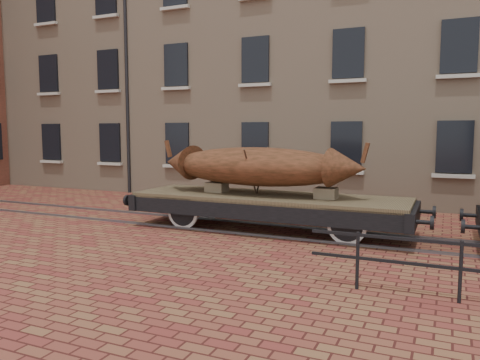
% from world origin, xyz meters
% --- Properties ---
extents(ground, '(90.00, 90.00, 0.00)m').
position_xyz_m(ground, '(0.00, 0.00, 0.00)').
color(ground, maroon).
extents(warehouse_cream, '(40.00, 10.19, 14.00)m').
position_xyz_m(warehouse_cream, '(3.00, 9.99, 7.00)').
color(warehouse_cream, tan).
rests_on(warehouse_cream, ground).
extents(rail_track, '(30.00, 1.52, 0.06)m').
position_xyz_m(rail_track, '(0.00, 0.00, 0.03)').
color(rail_track, '#59595E').
rests_on(rail_track, ground).
extents(flatcar_wagon, '(8.36, 2.27, 1.26)m').
position_xyz_m(flatcar_wagon, '(-0.06, 0.00, 0.79)').
color(flatcar_wagon, brown).
rests_on(flatcar_wagon, ground).
extents(iron_boat, '(6.02, 1.85, 1.46)m').
position_xyz_m(iron_boat, '(-0.42, -0.00, 1.75)').
color(iron_boat, brown).
rests_on(iron_boat, flatcar_wagon).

